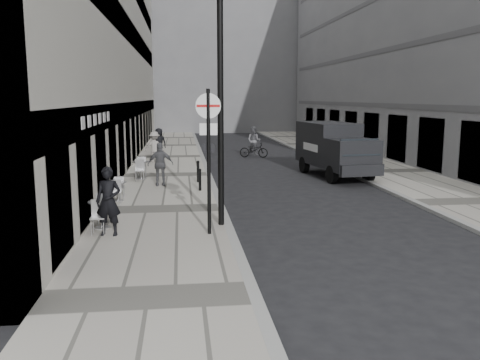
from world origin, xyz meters
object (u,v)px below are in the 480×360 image
(panel_van, at_px, (334,147))
(sign_post, at_px, (209,142))
(lamppost, at_px, (220,96))
(walking_man, at_px, (108,201))
(cyclist, at_px, (254,145))

(panel_van, bearing_deg, sign_post, -129.85)
(sign_post, distance_m, panel_van, 12.21)
(sign_post, xyz_separation_m, lamppost, (0.40, 0.96, 1.23))
(sign_post, height_order, panel_van, sign_post)
(walking_man, xyz_separation_m, cyclist, (6.58, 18.32, -0.28))
(walking_man, bearing_deg, cyclist, 80.35)
(walking_man, relative_size, cyclist, 0.95)
(walking_man, bearing_deg, panel_van, 57.45)
(sign_post, distance_m, cyclist, 18.98)
(walking_man, bearing_deg, lamppost, 24.68)
(walking_man, height_order, cyclist, walking_man)
(walking_man, bearing_deg, sign_post, 6.64)
(panel_van, bearing_deg, lamppost, -130.81)
(panel_van, distance_m, cyclist, 8.72)
(lamppost, relative_size, panel_van, 1.18)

